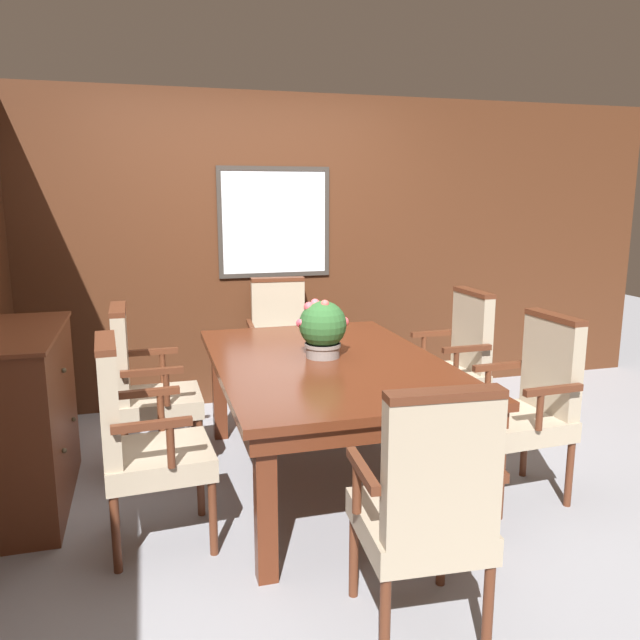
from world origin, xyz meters
TOP-DOWN VIEW (x-y plane):
  - ground_plane at (0.00, 0.00)m, footprint 14.00×14.00m
  - wall_back at (0.00, 1.69)m, footprint 7.20×0.08m
  - dining_table at (0.14, 0.05)m, footprint 1.26×1.92m
  - chair_head_far at (0.15, 1.39)m, footprint 0.53×0.53m
  - chair_left_far at (-0.88, 0.50)m, footprint 0.50×0.51m
  - chair_right_far at (1.18, 0.50)m, footprint 0.51×0.51m
  - chair_head_near at (0.12, -1.32)m, footprint 0.53×0.53m
  - chair_right_near at (1.17, -0.40)m, footprint 0.52×0.52m
  - chair_left_near at (-0.90, -0.36)m, footprint 0.52×0.53m
  - potted_plant at (0.13, 0.11)m, footprint 0.31×0.27m
  - sideboard_cabinet at (-1.54, 0.23)m, footprint 0.51×1.06m

SIDE VIEW (x-z plane):
  - ground_plane at x=0.00m, z-range 0.00..0.00m
  - sideboard_cabinet at x=-1.54m, z-range 0.00..0.97m
  - chair_head_far at x=0.15m, z-range 0.04..1.07m
  - chair_left_far at x=-0.88m, z-range 0.04..1.07m
  - chair_right_far at x=1.18m, z-range 0.04..1.07m
  - chair_head_near at x=0.12m, z-range 0.04..1.07m
  - chair_right_near at x=1.17m, z-range 0.04..1.07m
  - chair_left_near at x=-0.90m, z-range 0.04..1.07m
  - dining_table at x=0.14m, z-range 0.29..1.03m
  - potted_plant at x=0.13m, z-range 0.75..1.09m
  - wall_back at x=0.00m, z-range 0.00..2.45m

